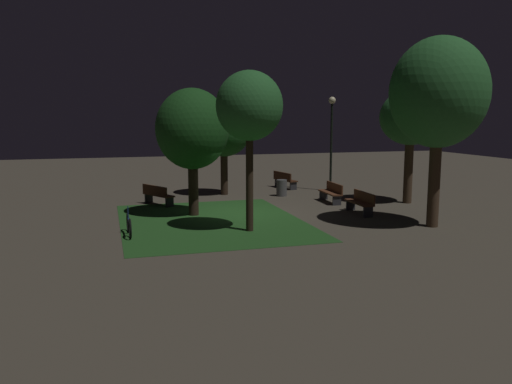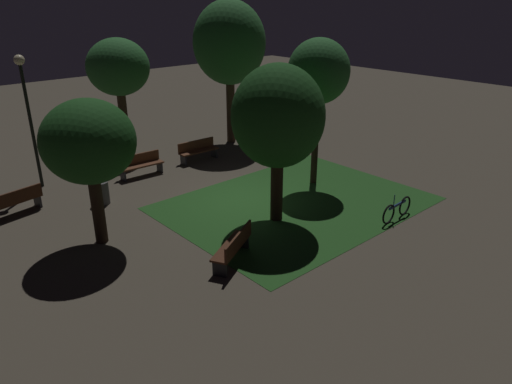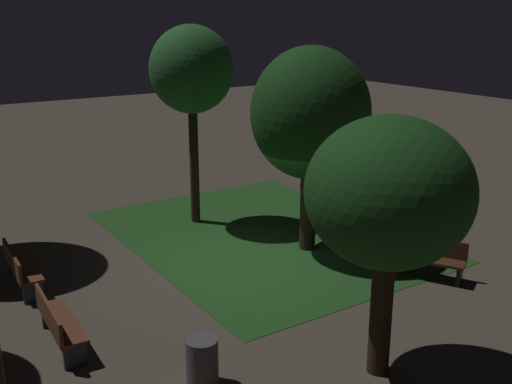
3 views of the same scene
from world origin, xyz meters
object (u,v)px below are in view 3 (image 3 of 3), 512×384
at_px(tree_left_canopy, 191,71).
at_px(bench_corner, 57,322).
at_px(bicycle, 317,192).
at_px(bench_front_right, 424,256).
at_px(trash_bin, 202,362).
at_px(tree_back_right, 389,194).
at_px(tree_tall_center, 310,115).
at_px(bench_by_lamp, 20,267).

bearing_deg(tree_left_canopy, bench_corner, -48.18).
bearing_deg(bench_corner, bicycle, 114.40).
bearing_deg(bench_front_right, trash_bin, -81.27).
relative_size(bench_corner, tree_left_canopy, 0.34).
bearing_deg(tree_left_canopy, trash_bin, -27.02).
distance_m(tree_back_right, bicycle, 9.58).
relative_size(trash_bin, bicycle, 0.49).
bearing_deg(tree_tall_center, tree_back_right, -25.62).
xyz_separation_m(bench_by_lamp, bench_corner, (2.80, 0.00, 0.00)).
xyz_separation_m(bench_by_lamp, bicycle, (-1.33, 9.10, -0.14)).
distance_m(bench_by_lamp, trash_bin, 5.42).
bearing_deg(bench_by_lamp, tree_back_right, 32.84).
bearing_deg(bench_front_right, tree_left_canopy, -157.31).
bearing_deg(tree_back_right, bench_front_right, 121.87).
xyz_separation_m(tree_back_right, tree_tall_center, (-4.88, 2.34, 0.33)).
bearing_deg(trash_bin, bench_by_lamp, -163.19).
bearing_deg(trash_bin, tree_back_right, 64.34).
xyz_separation_m(bench_front_right, tree_tall_center, (-2.71, -1.15, 2.87)).
distance_m(bench_corner, bicycle, 9.99).
bearing_deg(bench_front_right, tree_back_right, -58.13).
distance_m(tree_back_right, tree_tall_center, 5.43).
distance_m(tree_left_canopy, bicycle, 5.54).
height_order(bench_corner, tree_back_right, tree_back_right).
bearing_deg(trash_bin, bench_corner, -146.73).
relative_size(tree_left_canopy, bicycle, 3.30).
distance_m(bench_corner, bench_front_right, 7.78).
distance_m(bench_front_right, tree_left_canopy, 7.51).
bearing_deg(bench_by_lamp, trash_bin, 16.81).
height_order(bench_corner, tree_tall_center, tree_tall_center).
distance_m(bench_corner, tree_back_right, 6.07).
relative_size(tree_back_right, trash_bin, 5.29).
xyz_separation_m(bench_by_lamp, trash_bin, (5.18, 1.57, -0.08)).
height_order(bench_front_right, tree_back_right, tree_back_right).
relative_size(bench_front_right, tree_left_canopy, 0.34).
relative_size(bench_by_lamp, tree_back_right, 0.43).
height_order(bench_by_lamp, tree_left_canopy, tree_left_canopy).
xyz_separation_m(trash_bin, bicycle, (-6.51, 7.53, -0.06)).
bearing_deg(tree_tall_center, bicycle, 137.73).
xyz_separation_m(bench_front_right, tree_back_right, (2.17, -3.49, 2.54)).
relative_size(tree_tall_center, bicycle, 3.04).
bearing_deg(tree_back_right, bench_by_lamp, -147.16).
bearing_deg(trash_bin, tree_left_canopy, 152.98).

